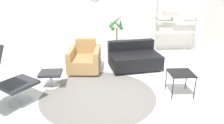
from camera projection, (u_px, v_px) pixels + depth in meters
ground_plane at (109, 92)px, 4.49m from camera, size 12.00×12.00×0.00m
wall_back at (104, 6)px, 6.70m from camera, size 12.00×0.09×2.80m
round_rug at (98, 95)px, 4.36m from camera, size 2.30×2.30×0.01m
ottoman at (51, 76)px, 4.62m from camera, size 0.46×0.39×0.35m
armchair_red at (85, 60)px, 5.49m from camera, size 0.83×0.93×0.75m
couch_low at (134, 58)px, 5.68m from camera, size 1.37×1.07×0.65m
side_table at (181, 75)px, 4.26m from camera, size 0.47×0.47×0.46m
potted_plant at (116, 37)px, 6.50m from camera, size 0.45×0.47×1.20m
shelf_unit at (173, 21)px, 6.67m from camera, size 1.32×0.28×2.01m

